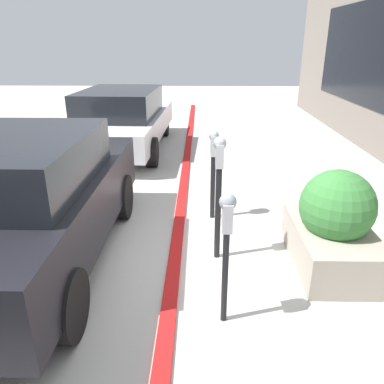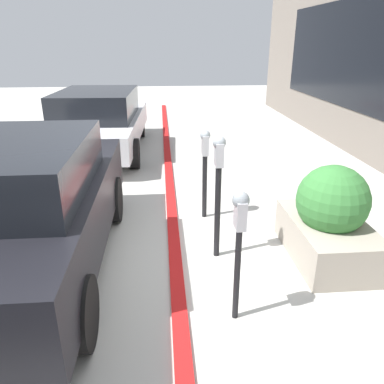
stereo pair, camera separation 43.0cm
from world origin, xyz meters
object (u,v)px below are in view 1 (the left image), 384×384
parking_meter_second (219,179)px  parked_car_middle (25,200)px  planter_box (334,227)px  parking_meter_middle (213,160)px  parked_car_rear (122,119)px  parking_meter_nearest (227,231)px

parking_meter_second → parked_car_middle: (-0.18, 2.28, -0.21)m
parking_meter_second → planter_box: bearing=-96.3°
parking_meter_middle → planter_box: (-1.32, -1.41, -0.41)m
parked_car_middle → parked_car_rear: bearing=-1.0°
parked_car_rear → parking_meter_nearest: bearing=-158.6°
parking_meter_nearest → parked_car_middle: size_ratio=0.33×
parking_meter_nearest → parked_car_rear: parked_car_rear is taller
parking_meter_second → parked_car_middle: 2.30m
parked_car_middle → parked_car_rear: size_ratio=0.86×
parked_car_middle → parking_meter_middle: bearing=-59.1°
planter_box → parking_meter_second: bearing=83.7°
parking_meter_second → parked_car_rear: size_ratio=0.33×
parking_meter_second → planter_box: parking_meter_second is taller
parked_car_middle → parked_car_rear: 5.31m
parked_car_rear → parking_meter_middle: bearing=-149.3°
parking_meter_nearest → planter_box: (1.03, -1.36, -0.47)m
parking_meter_middle → parked_car_rear: size_ratio=0.29×
parked_car_middle → planter_box: bearing=-89.4°
planter_box → parking_meter_nearest: bearing=127.0°
parking_meter_second → planter_box: (-0.15, -1.38, -0.54)m
planter_box → parked_car_rear: parked_car_rear is taller
parking_meter_second → parked_car_rear: parking_meter_second is taller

